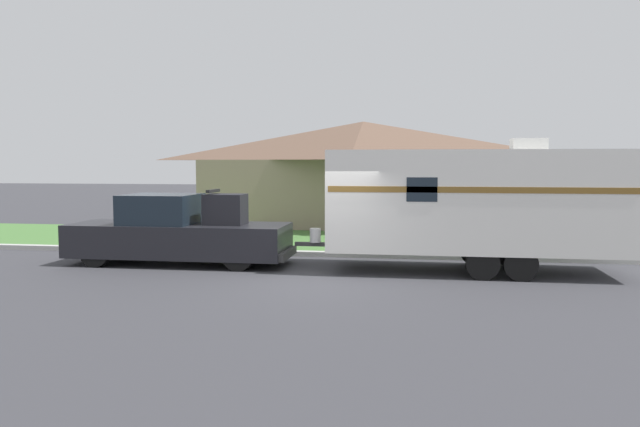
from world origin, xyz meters
TOP-DOWN VIEW (x-y plane):
  - ground_plane at (0.00, 0.00)m, footprint 120.00×120.00m
  - curb_strip at (0.00, 3.75)m, footprint 80.00×0.30m
  - lawn_strip at (0.00, 7.40)m, footprint 80.00×7.00m
  - house_across_street at (-0.28, 13.93)m, footprint 13.88×8.07m
  - pickup_truck at (-4.14, 1.83)m, footprint 5.92×1.91m
  - travel_trailer at (3.51, 1.83)m, footprint 7.99×2.48m
  - mailbox at (0.92, 4.71)m, footprint 0.48×0.20m

SIDE VIEW (x-z plane):
  - ground_plane at x=0.00m, z-range 0.00..0.00m
  - lawn_strip at x=0.00m, z-range 0.00..0.03m
  - curb_strip at x=0.00m, z-range 0.00..0.14m
  - pickup_truck at x=-4.14m, z-range -0.17..1.83m
  - mailbox at x=0.92m, z-range 0.35..1.64m
  - travel_trailer at x=3.51m, z-range 0.12..3.41m
  - house_across_street at x=-0.28m, z-range 0.08..4.59m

